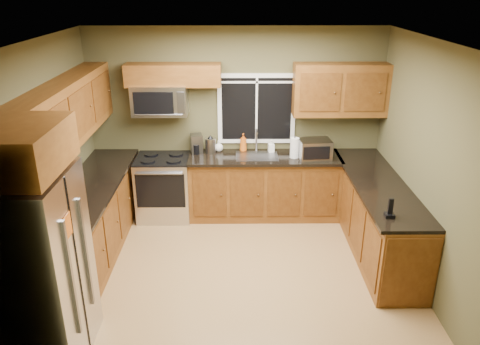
{
  "coord_description": "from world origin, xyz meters",
  "views": [
    {
      "loc": [
        0.01,
        -4.78,
        3.24
      ],
      "look_at": [
        0.05,
        0.35,
        1.15
      ],
      "focal_mm": 35.0,
      "sensor_mm": 36.0,
      "label": 1
    }
  ],
  "objects_px": {
    "range": "(164,187)",
    "soap_bottle_c": "(219,146)",
    "soap_bottle_b": "(271,146)",
    "microwave": "(160,100)",
    "kettle": "(211,145)",
    "cordless_phone": "(390,212)",
    "toaster_oven": "(315,149)",
    "paper_towel_roll": "(294,148)",
    "refrigerator": "(37,271)",
    "soap_bottle_a": "(243,142)",
    "coffee_maker": "(196,144)"
  },
  "relations": [
    {
      "from": "soap_bottle_c",
      "to": "range",
      "type": "bearing_deg",
      "value": -163.93
    },
    {
      "from": "kettle",
      "to": "soap_bottle_c",
      "type": "distance_m",
      "value": 0.15
    },
    {
      "from": "toaster_oven",
      "to": "soap_bottle_c",
      "type": "height_order",
      "value": "toaster_oven"
    },
    {
      "from": "kettle",
      "to": "soap_bottle_a",
      "type": "distance_m",
      "value": 0.48
    },
    {
      "from": "soap_bottle_b",
      "to": "range",
      "type": "bearing_deg",
      "value": -173.28
    },
    {
      "from": "toaster_oven",
      "to": "soap_bottle_b",
      "type": "bearing_deg",
      "value": 155.33
    },
    {
      "from": "kettle",
      "to": "cordless_phone",
      "type": "bearing_deg",
      "value": -45.43
    },
    {
      "from": "coffee_maker",
      "to": "kettle",
      "type": "bearing_deg",
      "value": -4.87
    },
    {
      "from": "refrigerator",
      "to": "kettle",
      "type": "height_order",
      "value": "refrigerator"
    },
    {
      "from": "range",
      "to": "coffee_maker",
      "type": "height_order",
      "value": "coffee_maker"
    },
    {
      "from": "soap_bottle_b",
      "to": "soap_bottle_c",
      "type": "distance_m",
      "value": 0.77
    },
    {
      "from": "coffee_maker",
      "to": "kettle",
      "type": "distance_m",
      "value": 0.21
    },
    {
      "from": "microwave",
      "to": "kettle",
      "type": "relative_size",
      "value": 2.81
    },
    {
      "from": "refrigerator",
      "to": "soap_bottle_c",
      "type": "xyz_separation_m",
      "value": [
        1.49,
        3.0,
        0.12
      ]
    },
    {
      "from": "refrigerator",
      "to": "soap_bottle_a",
      "type": "height_order",
      "value": "refrigerator"
    },
    {
      "from": "refrigerator",
      "to": "microwave",
      "type": "relative_size",
      "value": 2.37
    },
    {
      "from": "cordless_phone",
      "to": "refrigerator",
      "type": "bearing_deg",
      "value": -164.94
    },
    {
      "from": "paper_towel_roll",
      "to": "soap_bottle_c",
      "type": "relative_size",
      "value": 1.95
    },
    {
      "from": "microwave",
      "to": "cordless_phone",
      "type": "height_order",
      "value": "microwave"
    },
    {
      "from": "paper_towel_roll",
      "to": "soap_bottle_a",
      "type": "xyz_separation_m",
      "value": [
        -0.72,
        0.28,
        -0.01
      ]
    },
    {
      "from": "soap_bottle_b",
      "to": "soap_bottle_c",
      "type": "bearing_deg",
      "value": 176.57
    },
    {
      "from": "toaster_oven",
      "to": "soap_bottle_c",
      "type": "xyz_separation_m",
      "value": [
        -1.35,
        0.32,
        -0.05
      ]
    },
    {
      "from": "refrigerator",
      "to": "range",
      "type": "height_order",
      "value": "refrigerator"
    },
    {
      "from": "range",
      "to": "microwave",
      "type": "xyz_separation_m",
      "value": [
        -0.0,
        0.14,
        1.26
      ]
    },
    {
      "from": "paper_towel_roll",
      "to": "soap_bottle_c",
      "type": "xyz_separation_m",
      "value": [
        -1.07,
        0.28,
        -0.06
      ]
    },
    {
      "from": "toaster_oven",
      "to": "kettle",
      "type": "bearing_deg",
      "value": 170.79
    },
    {
      "from": "toaster_oven",
      "to": "coffee_maker",
      "type": "height_order",
      "value": "toaster_oven"
    },
    {
      "from": "paper_towel_roll",
      "to": "microwave",
      "type": "bearing_deg",
      "value": 174.48
    },
    {
      "from": "soap_bottle_b",
      "to": "cordless_phone",
      "type": "xyz_separation_m",
      "value": [
        1.11,
        -2.05,
        -0.03
      ]
    },
    {
      "from": "soap_bottle_a",
      "to": "soap_bottle_c",
      "type": "bearing_deg",
      "value": 180.0
    },
    {
      "from": "toaster_oven",
      "to": "cordless_phone",
      "type": "height_order",
      "value": "toaster_oven"
    },
    {
      "from": "refrigerator",
      "to": "soap_bottle_b",
      "type": "distance_m",
      "value": 3.72
    },
    {
      "from": "toaster_oven",
      "to": "kettle",
      "type": "height_order",
      "value": "toaster_oven"
    },
    {
      "from": "cordless_phone",
      "to": "kettle",
      "type": "bearing_deg",
      "value": 134.57
    },
    {
      "from": "microwave",
      "to": "cordless_phone",
      "type": "relative_size",
      "value": 3.52
    },
    {
      "from": "range",
      "to": "soap_bottle_c",
      "type": "distance_m",
      "value": 1.0
    },
    {
      "from": "range",
      "to": "coffee_maker",
      "type": "xyz_separation_m",
      "value": [
        0.48,
        0.17,
        0.6
      ]
    },
    {
      "from": "kettle",
      "to": "toaster_oven",
      "type": "bearing_deg",
      "value": -9.21
    },
    {
      "from": "kettle",
      "to": "soap_bottle_a",
      "type": "relative_size",
      "value": 1.02
    },
    {
      "from": "kettle",
      "to": "coffee_maker",
      "type": "bearing_deg",
      "value": 175.13
    },
    {
      "from": "refrigerator",
      "to": "microwave",
      "type": "xyz_separation_m",
      "value": [
        0.69,
        2.91,
        0.83
      ]
    },
    {
      "from": "refrigerator",
      "to": "toaster_oven",
      "type": "xyz_separation_m",
      "value": [
        2.84,
        2.68,
        0.18
      ]
    },
    {
      "from": "soap_bottle_c",
      "to": "paper_towel_roll",
      "type": "bearing_deg",
      "value": -14.38
    },
    {
      "from": "coffee_maker",
      "to": "microwave",
      "type": "bearing_deg",
      "value": -175.93
    },
    {
      "from": "coffee_maker",
      "to": "range",
      "type": "bearing_deg",
      "value": -160.47
    },
    {
      "from": "refrigerator",
      "to": "toaster_oven",
      "type": "relative_size",
      "value": 3.87
    },
    {
      "from": "kettle",
      "to": "range",
      "type": "bearing_deg",
      "value": -167.41
    },
    {
      "from": "refrigerator",
      "to": "paper_towel_roll",
      "type": "distance_m",
      "value": 3.75
    },
    {
      "from": "coffee_maker",
      "to": "kettle",
      "type": "xyz_separation_m",
      "value": [
        0.2,
        -0.02,
        -0.0
      ]
    },
    {
      "from": "soap_bottle_a",
      "to": "cordless_phone",
      "type": "height_order",
      "value": "soap_bottle_a"
    }
  ]
}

